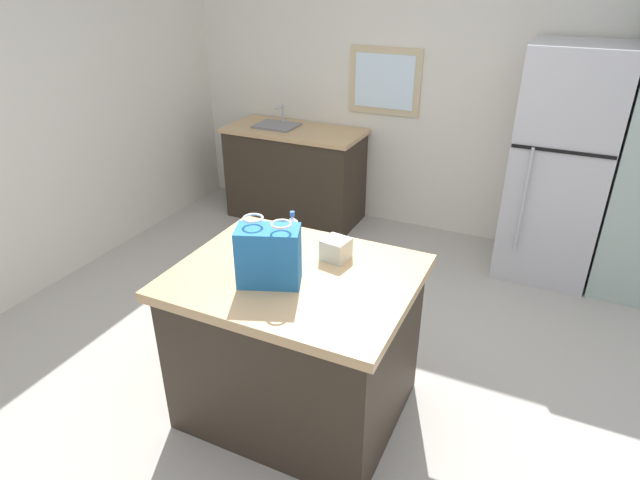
{
  "coord_description": "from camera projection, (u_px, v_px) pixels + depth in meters",
  "views": [
    {
      "loc": [
        1.0,
        -2.36,
        2.32
      ],
      "look_at": [
        -0.13,
        0.04,
        0.96
      ],
      "focal_mm": 30.16,
      "sensor_mm": 36.0,
      "label": 1
    }
  ],
  "objects": [
    {
      "name": "shopping_bag",
      "position": [
        269.0,
        256.0,
        2.61
      ],
      "size": [
        0.35,
        0.27,
        0.34
      ],
      "color": "#236BAD",
      "rests_on": "kitchen_island"
    },
    {
      "name": "back_wall",
      "position": [
        451.0,
        87.0,
        4.73
      ],
      "size": [
        5.24,
        0.13,
        2.73
      ],
      "color": "silver",
      "rests_on": "ground"
    },
    {
      "name": "small_box",
      "position": [
        336.0,
        249.0,
        2.87
      ],
      "size": [
        0.15,
        0.15,
        0.12
      ],
      "primitive_type": "cube",
      "rotation": [
        0.0,
        0.0,
        -0.16
      ],
      "color": "beige",
      "rests_on": "kitchen_island"
    },
    {
      "name": "refrigerator",
      "position": [
        559.0,
        166.0,
        4.21
      ],
      "size": [
        0.71,
        0.75,
        1.84
      ],
      "color": "#B7B7BC",
      "rests_on": "ground"
    },
    {
      "name": "ground",
      "position": [
        336.0,
        384.0,
        3.34
      ],
      "size": [
        6.29,
        6.29,
        0.0
      ],
      "primitive_type": "plane",
      "color": "#ADA89E"
    },
    {
      "name": "sink_counter",
      "position": [
        295.0,
        173.0,
        5.36
      ],
      "size": [
        1.34,
        0.63,
        1.11
      ],
      "color": "#33281E",
      "rests_on": "ground"
    },
    {
      "name": "kitchen_island",
      "position": [
        297.0,
        343.0,
        2.97
      ],
      "size": [
        1.22,
        1.0,
        0.91
      ],
      "color": "#33281E",
      "rests_on": "ground"
    },
    {
      "name": "bottle",
      "position": [
        293.0,
        236.0,
        2.88
      ],
      "size": [
        0.06,
        0.06,
        0.26
      ],
      "color": "white",
      "rests_on": "kitchen_island"
    }
  ]
}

